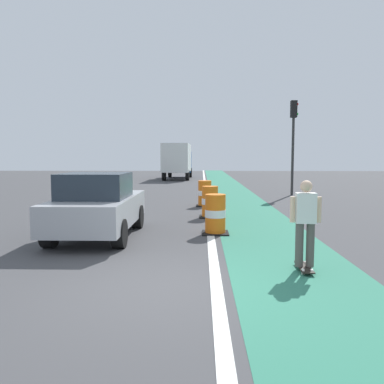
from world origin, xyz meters
TOP-DOWN VIEW (x-y plane):
  - ground_plane at (0.00, 0.00)m, footprint 100.00×100.00m
  - bike_lane_strip at (2.40, 12.00)m, footprint 2.50×80.00m
  - lane_divider_stripe at (0.90, 12.00)m, footprint 0.20×80.00m
  - skateboarder_on_lane at (2.57, 1.03)m, footprint 0.57×0.81m
  - parked_sedan_nearest at (-2.07, 3.94)m, footprint 1.93×4.10m
  - traffic_barrel_front at (1.03, 4.47)m, footprint 0.73×0.73m
  - traffic_barrel_mid at (0.94, 7.35)m, footprint 0.73×0.73m
  - traffic_barrel_back at (0.79, 10.39)m, footprint 0.73×0.73m
  - delivery_truck_down_block at (-1.59, 30.17)m, footprint 2.49×7.65m
  - traffic_light_corner at (5.61, 15.24)m, footprint 0.41×0.32m

SIDE VIEW (x-z plane):
  - ground_plane at x=0.00m, z-range 0.00..0.00m
  - bike_lane_strip at x=2.40m, z-range 0.00..0.01m
  - lane_divider_stripe at x=0.90m, z-range 0.00..0.01m
  - traffic_barrel_front at x=1.03m, z-range -0.01..1.08m
  - traffic_barrel_mid at x=0.94m, z-range -0.01..1.08m
  - traffic_barrel_back at x=0.79m, z-range -0.01..1.08m
  - parked_sedan_nearest at x=-2.07m, z-range -0.02..1.68m
  - skateboarder_on_lane at x=2.57m, z-range 0.07..1.76m
  - delivery_truck_down_block at x=-1.59m, z-range 0.23..3.46m
  - traffic_light_corner at x=5.61m, z-range 0.95..6.05m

